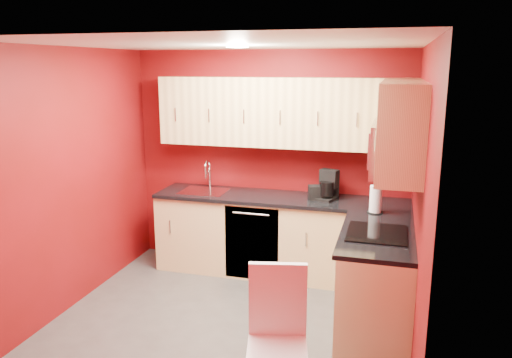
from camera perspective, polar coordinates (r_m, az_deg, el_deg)
The scene contains 21 objects.
floor at distance 4.83m, azimuth -3.02°, elevation -15.92°, with size 3.20×3.20×0.00m, color #4B4846.
ceiling at distance 4.24m, azimuth -3.43°, elevation 15.19°, with size 3.20×3.20×0.00m, color white.
wall_back at distance 5.78m, azimuth 1.58°, elevation 2.14°, with size 3.20×3.20×0.00m, color maroon.
wall_front at distance 3.06m, azimuth -12.39°, elevation -8.10°, with size 3.20×3.20×0.00m, color maroon.
wall_left at distance 5.11m, azimuth -20.47°, elevation -0.12°, with size 3.00×3.00×0.00m, color maroon.
wall_right at distance 4.16m, azimuth 18.19°, elevation -2.82°, with size 3.00×3.00×0.00m, color maroon.
base_cabinets_back at distance 5.66m, azimuth 2.76°, elevation -6.65°, with size 2.80×0.60×0.87m, color #E5CA83.
base_cabinets_right at distance 4.66m, azimuth 13.60°, elevation -11.47°, with size 0.60×1.30×0.87m, color #E5CA83.
countertop_back at distance 5.51m, azimuth 2.78°, elevation -2.24°, with size 2.80×0.63×0.04m, color black.
countertop_right at distance 4.48m, azimuth 13.71°, elevation -6.22°, with size 0.63×1.27×0.04m, color black.
upper_cabinets_back at distance 5.48m, azimuth 3.21°, elevation 7.61°, with size 2.80×0.35×0.75m, color #E8CB83.
upper_cabinets_right at distance 4.47m, azimuth 16.30°, elevation 6.72°, with size 0.35×1.55×0.75m.
microwave at distance 4.26m, azimuth 15.71°, elevation 3.38°, with size 0.42×0.76×0.42m.
cooktop at distance 4.44m, azimuth 13.65°, elevation -6.06°, with size 0.50×0.55×0.01m, color black.
sink at distance 5.78m, azimuth -5.91°, elevation -1.03°, with size 0.52×0.42×0.35m.
dishwasher_front at distance 5.46m, azimuth -0.51°, elevation -7.40°, with size 0.60×0.02×0.82m, color black.
downlight at distance 4.52m, azimuth -2.15°, elevation 14.87°, with size 0.20×0.20×0.01m, color white.
coffee_maker at distance 5.39m, azimuth 8.04°, elevation -0.72°, with size 0.19×0.26×0.32m, color black, non-canonical shape.
napkin_holder at distance 5.41m, azimuth 6.78°, elevation -1.56°, with size 0.14×0.14×0.15m, color black, non-canonical shape.
paper_towel at distance 5.02m, azimuth 13.51°, elevation -2.28°, with size 0.16×0.16×0.27m, color white, non-canonical shape.
dining_chair at distance 3.53m, azimuth 2.44°, elevation -18.29°, with size 0.41×0.42×1.00m, color white, non-canonical shape.
Camera 1 is at (1.38, -4.01, 2.33)m, focal length 35.00 mm.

